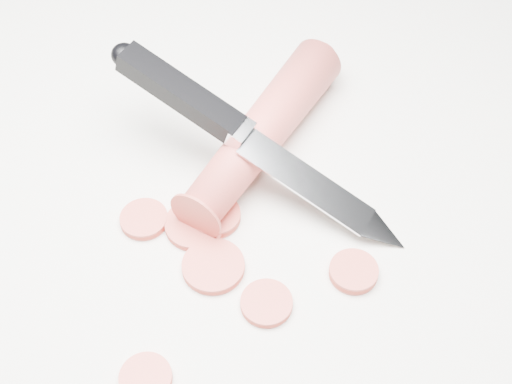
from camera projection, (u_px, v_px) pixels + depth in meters
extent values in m
plane|color=silver|center=(207.00, 224.00, 0.48)|extent=(2.40, 2.40, 0.00)
cylinder|color=#CB433C|center=(263.00, 131.00, 0.50)|extent=(0.15, 0.14, 0.03)
cylinder|color=#C14135|center=(213.00, 266.00, 0.45)|extent=(0.04, 0.04, 0.01)
cylinder|color=#C14135|center=(146.00, 378.00, 0.41)|extent=(0.03, 0.03, 0.01)
cylinder|color=#C14135|center=(195.00, 224.00, 0.47)|extent=(0.04, 0.04, 0.01)
cylinder|color=#C14135|center=(354.00, 272.00, 0.45)|extent=(0.03, 0.03, 0.01)
cylinder|color=#C14135|center=(215.00, 216.00, 0.48)|extent=(0.03, 0.03, 0.01)
cylinder|color=#C14135|center=(144.00, 219.00, 0.48)|extent=(0.03, 0.03, 0.01)
cylinder|color=#C14135|center=(266.00, 303.00, 0.44)|extent=(0.03, 0.03, 0.01)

